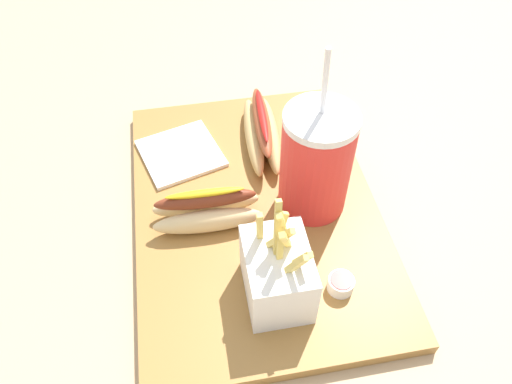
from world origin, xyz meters
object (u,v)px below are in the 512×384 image
object	(u,v)px
fries_basket	(278,273)
ketchup_cup_2	(305,107)
napkin_stack	(181,153)
ketchup_cup_1	(341,283)
hot_dog_2	(207,210)
soda_cup	(316,162)
hot_dog_1	(262,131)

from	to	relation	value
fries_basket	ketchup_cup_2	bearing A→B (deg)	-19.57
napkin_stack	ketchup_cup_1	bearing A→B (deg)	-146.96
fries_basket	napkin_stack	size ratio (longest dim) A/B	1.34
fries_basket	hot_dog_2	distance (m)	0.15
soda_cup	ketchup_cup_1	world-z (taller)	soda_cup
hot_dog_1	ketchup_cup_2	distance (m)	0.11
ketchup_cup_1	napkin_stack	size ratio (longest dim) A/B	0.29
hot_dog_2	ketchup_cup_1	world-z (taller)	hot_dog_2
soda_cup	hot_dog_1	size ratio (longest dim) A/B	1.41
soda_cup	hot_dog_1	distance (m)	0.15
ketchup_cup_1	napkin_stack	distance (m)	0.33
soda_cup	fries_basket	size ratio (longest dim) A/B	1.63
soda_cup	hot_dog_1	bearing A→B (deg)	20.04
hot_dog_1	soda_cup	bearing A→B (deg)	-159.96
soda_cup	fries_basket	xyz separation A→B (m)	(-0.14, 0.08, -0.04)
soda_cup	fries_basket	distance (m)	0.16
ketchup_cup_2	fries_basket	bearing A→B (deg)	160.43
soda_cup	napkin_stack	world-z (taller)	soda_cup
hot_dog_2	napkin_stack	bearing A→B (deg)	10.97
soda_cup	napkin_stack	size ratio (longest dim) A/B	2.18
fries_basket	hot_dog_1	distance (m)	0.27
soda_cup	ketchup_cup_2	world-z (taller)	soda_cup
fries_basket	ketchup_cup_1	size ratio (longest dim) A/B	4.67
fries_basket	ketchup_cup_1	bearing A→B (deg)	-96.45
hot_dog_2	ketchup_cup_1	bearing A→B (deg)	-131.81
soda_cup	fries_basket	world-z (taller)	soda_cup
ketchup_cup_1	fries_basket	bearing A→B (deg)	83.55
hot_dog_1	ketchup_cup_1	xyz separation A→B (m)	(-0.28, -0.05, -0.01)
fries_basket	ketchup_cup_2	world-z (taller)	fries_basket
fries_basket	soda_cup	bearing A→B (deg)	-29.97
soda_cup	ketchup_cup_2	size ratio (longest dim) A/B	6.70
ketchup_cup_1	hot_dog_2	bearing A→B (deg)	48.19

